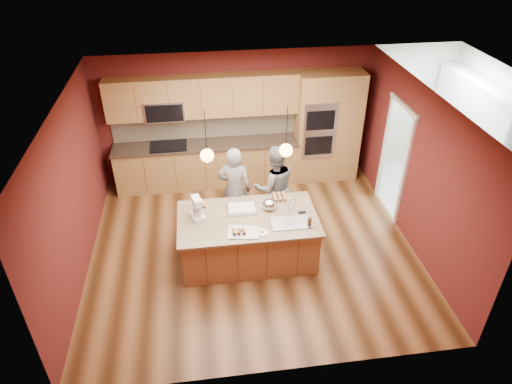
{
  "coord_description": "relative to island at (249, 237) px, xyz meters",
  "views": [
    {
      "loc": [
        -0.78,
        -6.09,
        5.16
      ],
      "look_at": [
        0.05,
        -0.1,
        1.2
      ],
      "focal_mm": 32.0,
      "sensor_mm": 36.0,
      "label": 1
    }
  ],
  "objects": [
    {
      "name": "pendant_right",
      "position": [
        0.56,
        0.0,
        1.58
      ],
      "size": [
        0.2,
        0.2,
        0.8
      ],
      "color": "black",
      "rests_on": "ceiling"
    },
    {
      "name": "cabinet_run",
      "position": [
        -0.59,
        2.51,
        0.56
      ],
      "size": [
        3.74,
        0.64,
        2.3
      ],
      "color": "olive",
      "rests_on": "floor"
    },
    {
      "name": "laundry_room",
      "position": [
        4.44,
        1.47,
        1.53
      ],
      "size": [
        2.6,
        2.7,
        2.7
      ],
      "color": "beige",
      "rests_on": "ground"
    },
    {
      "name": "cooling_rack",
      "position": [
        -0.13,
        -0.37,
        0.41
      ],
      "size": [
        0.51,
        0.4,
        0.02
      ],
      "primitive_type": "cube",
      "rotation": [
        0.0,
        0.0,
        -0.16
      ],
      "color": "#B5B6BD",
      "rests_on": "island"
    },
    {
      "name": "mixing_bowl",
      "position": [
        0.36,
        0.19,
        0.49
      ],
      "size": [
        0.23,
        0.23,
        0.2
      ],
      "primitive_type": "ellipsoid",
      "color": "silver",
      "rests_on": "island"
    },
    {
      "name": "phone",
      "position": [
        0.87,
        0.02,
        0.41
      ],
      "size": [
        0.13,
        0.08,
        0.01
      ],
      "primitive_type": "cube",
      "rotation": [
        0.0,
        0.0,
        0.09
      ],
      "color": "black",
      "rests_on": "island"
    },
    {
      "name": "sheet_cake",
      "position": [
        -0.08,
        0.24,
        0.42
      ],
      "size": [
        0.51,
        0.38,
        0.05
      ],
      "rotation": [
        0.0,
        0.0,
        -0.03
      ],
      "color": "silver",
      "rests_on": "island"
    },
    {
      "name": "island",
      "position": [
        0.0,
        0.0,
        0.0
      ],
      "size": [
        2.24,
        1.26,
        1.21
      ],
      "color": "olive",
      "rests_on": "floor"
    },
    {
      "name": "pendant_left",
      "position": [
        -0.6,
        0.0,
        1.58
      ],
      "size": [
        0.2,
        0.2,
        0.8
      ],
      "color": "black",
      "rests_on": "ceiling"
    },
    {
      "name": "dryer",
      "position": [
        4.32,
        1.85,
        0.03
      ],
      "size": [
        0.69,
        0.71,
        0.9
      ],
      "primitive_type": "cube",
      "rotation": [
        0.0,
        0.0,
        -0.28
      ],
      "color": "white",
      "rests_on": "floor"
    },
    {
      "name": "cupcakes_rack",
      "position": [
        -0.2,
        -0.38,
        0.45
      ],
      "size": [
        0.22,
        0.14,
        0.07
      ],
      "primitive_type": null,
      "color": "#DD9852",
      "rests_on": "island"
    },
    {
      "name": "doorway_trim",
      "position": [
        2.82,
        1.07,
        0.63
      ],
      "size": [
        0.08,
        1.11,
        2.2
      ],
      "primitive_type": null,
      "color": "silver",
      "rests_on": "wall_right"
    },
    {
      "name": "wall_right",
      "position": [
        2.84,
        0.27,
        0.93
      ],
      "size": [
        0.0,
        5.0,
        5.0
      ],
      "primitive_type": "plane",
      "rotation": [
        1.57,
        0.0,
        -1.57
      ],
      "color": "#551917",
      "rests_on": "ground"
    },
    {
      "name": "floor",
      "position": [
        0.09,
        0.27,
        -0.42
      ],
      "size": [
        5.5,
        5.5,
        0.0
      ],
      "primitive_type": "plane",
      "color": "#3F220E",
      "rests_on": "ground"
    },
    {
      "name": "wall_left",
      "position": [
        -2.66,
        0.27,
        0.93
      ],
      "size": [
        0.0,
        5.0,
        5.0
      ],
      "primitive_type": "plane",
      "rotation": [
        1.57,
        0.0,
        1.57
      ],
      "color": "#551917",
      "rests_on": "ground"
    },
    {
      "name": "ceiling",
      "position": [
        0.09,
        0.27,
        2.28
      ],
      "size": [
        5.5,
        5.5,
        0.0
      ],
      "primitive_type": "plane",
      "rotation": [
        3.14,
        0.0,
        0.0
      ],
      "color": "white",
      "rests_on": "ground"
    },
    {
      "name": "oven_column",
      "position": [
        1.94,
        2.46,
        0.73
      ],
      "size": [
        1.3,
        0.62,
        2.3
      ],
      "color": "olive",
      "rests_on": "floor"
    },
    {
      "name": "person_left",
      "position": [
        -0.14,
        0.88,
        0.39
      ],
      "size": [
        0.67,
        0.52,
        1.63
      ],
      "primitive_type": "imported",
      "rotation": [
        0.0,
        0.0,
        2.91
      ],
      "color": "black",
      "rests_on": "floor"
    },
    {
      "name": "wall_front",
      "position": [
        0.09,
        -2.23,
        0.93
      ],
      "size": [
        5.5,
        0.0,
        5.5
      ],
      "primitive_type": "plane",
      "rotation": [
        -1.57,
        0.0,
        0.0
      ],
      "color": "#551917",
      "rests_on": "ground"
    },
    {
      "name": "stand_mixer",
      "position": [
        -0.8,
        0.13,
        0.56
      ],
      "size": [
        0.26,
        0.31,
        0.37
      ],
      "rotation": [
        0.0,
        0.0,
        0.28
      ],
      "color": "white",
      "rests_on": "island"
    },
    {
      "name": "plate",
      "position": [
        0.15,
        -0.41,
        0.41
      ],
      "size": [
        0.2,
        0.2,
        0.01
      ],
      "primitive_type": "cylinder",
      "color": "white",
      "rests_on": "island"
    },
    {
      "name": "tumbler",
      "position": [
        0.91,
        -0.32,
        0.47
      ],
      "size": [
        0.07,
        0.07,
        0.14
      ],
      "primitive_type": "cylinder",
      "color": "#351F12",
      "rests_on": "island"
    },
    {
      "name": "washer",
      "position": [
        4.27,
        1.15,
        0.08
      ],
      "size": [
        0.7,
        0.71,
        1.0
      ],
      "primitive_type": "cube",
      "rotation": [
        0.0,
        0.0,
        0.13
      ],
      "color": "white",
      "rests_on": "floor"
    },
    {
      "name": "person_right",
      "position": [
        0.57,
        0.88,
        0.38
      ],
      "size": [
        0.84,
        0.69,
        1.6
      ],
      "primitive_type": "imported",
      "rotation": [
        0.0,
        0.0,
        3.25
      ],
      "color": "slate",
      "rests_on": "floor"
    },
    {
      "name": "cupcakes_right",
      "position": [
        0.59,
        0.48,
        0.44
      ],
      "size": [
        0.25,
        0.25,
        0.07
      ],
      "primitive_type": null,
      "color": "#DD9852",
      "rests_on": "island"
    },
    {
      "name": "cupcakes_left",
      "position": [
        -0.77,
        0.42,
        0.43
      ],
      "size": [
        0.21,
        0.14,
        0.06
      ],
      "primitive_type": null,
      "color": "#DD9852",
      "rests_on": "island"
    },
    {
      "name": "wall_back",
      "position": [
        0.09,
        2.77,
        0.93
      ],
      "size": [
        5.5,
        0.0,
        5.5
      ],
      "primitive_type": "plane",
      "rotation": [
        1.57,
        0.0,
        0.0
      ],
      "color": "#551917",
      "rests_on": "ground"
    }
  ]
}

